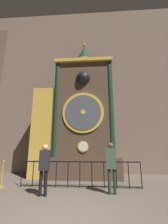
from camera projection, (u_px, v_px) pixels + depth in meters
The scene contains 7 objects.
ground_plane at pixel (60, 222), 3.27m from camera, with size 28.00×28.00×0.00m, color brown.
cathedral_back_wall at pixel (82, 84), 10.88m from camera, with size 24.00×0.32×12.21m.
clock_tower at pixel (77, 117), 8.79m from camera, with size 4.90×1.84×8.31m.
railing_fence at pixel (80, 173), 6.18m from camera, with size 4.99×0.05×1.03m.
visitor_near at pixel (44, 164), 5.22m from camera, with size 0.37×0.27×1.69m.
visitor_far at pixel (111, 162), 5.43m from camera, with size 0.36×0.26×1.76m.
stanchion_post at pixel (2, 179), 6.12m from camera, with size 0.28×0.28×1.06m.
Camera 1 is at (0.79, -3.69, 1.57)m, focal length 24.00 mm.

